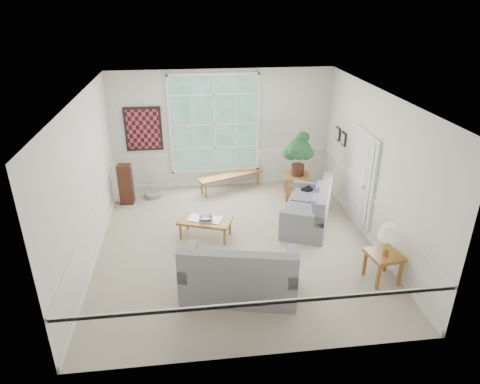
# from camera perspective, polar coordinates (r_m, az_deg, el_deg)

# --- Properties ---
(floor) EXTENTS (5.50, 6.00, 0.01)m
(floor) POSITION_cam_1_polar(r_m,az_deg,el_deg) (8.77, -0.49, -6.85)
(floor) COLOR #A69D88
(floor) RESTS_ON ground
(ceiling) EXTENTS (5.50, 6.00, 0.02)m
(ceiling) POSITION_cam_1_polar(r_m,az_deg,el_deg) (7.63, -0.58, 12.73)
(ceiling) COLOR white
(ceiling) RESTS_ON ground
(wall_back) EXTENTS (5.50, 0.02, 3.00)m
(wall_back) POSITION_cam_1_polar(r_m,az_deg,el_deg) (10.89, -2.35, 8.30)
(wall_back) COLOR silver
(wall_back) RESTS_ON ground
(wall_front) EXTENTS (5.50, 0.02, 3.00)m
(wall_front) POSITION_cam_1_polar(r_m,az_deg,el_deg) (5.46, 3.12, -9.86)
(wall_front) COLOR silver
(wall_front) RESTS_ON ground
(wall_left) EXTENTS (0.02, 6.00, 3.00)m
(wall_left) POSITION_cam_1_polar(r_m,az_deg,el_deg) (8.26, -19.86, 1.23)
(wall_left) COLOR silver
(wall_left) RESTS_ON ground
(wall_right) EXTENTS (0.02, 6.00, 3.00)m
(wall_right) POSITION_cam_1_polar(r_m,az_deg,el_deg) (8.80, 17.58, 3.01)
(wall_right) COLOR silver
(wall_right) RESTS_ON ground
(window_back) EXTENTS (2.30, 0.08, 2.40)m
(window_back) POSITION_cam_1_polar(r_m,az_deg,el_deg) (10.80, -3.42, 8.96)
(window_back) COLOR white
(window_back) RESTS_ON wall_back
(entry_door) EXTENTS (0.08, 0.90, 2.10)m
(entry_door) POSITION_cam_1_polar(r_m,az_deg,el_deg) (9.45, 15.60, 1.83)
(entry_door) COLOR white
(entry_door) RESTS_ON floor
(door_sidelight) EXTENTS (0.08, 0.26, 1.90)m
(door_sidelight) POSITION_cam_1_polar(r_m,az_deg,el_deg) (8.89, 17.14, 0.83)
(door_sidelight) COLOR white
(door_sidelight) RESTS_ON wall_right
(wall_art) EXTENTS (0.90, 0.06, 1.10)m
(wall_art) POSITION_cam_1_polar(r_m,az_deg,el_deg) (10.84, -12.77, 8.18)
(wall_art) COLOR maroon
(wall_art) RESTS_ON wall_back
(wall_frame_near) EXTENTS (0.04, 0.26, 0.32)m
(wall_frame_near) POSITION_cam_1_polar(r_m,az_deg,el_deg) (10.29, 13.59, 6.90)
(wall_frame_near) COLOR black
(wall_frame_near) RESTS_ON wall_right
(wall_frame_far) EXTENTS (0.04, 0.26, 0.32)m
(wall_frame_far) POSITION_cam_1_polar(r_m,az_deg,el_deg) (10.64, 12.88, 7.58)
(wall_frame_far) COLOR black
(wall_frame_far) RESTS_ON wall_right
(loveseat_right) EXTENTS (1.51, 1.96, 0.94)m
(loveseat_right) POSITION_cam_1_polar(r_m,az_deg,el_deg) (9.35, 8.96, -1.68)
(loveseat_right) COLOR gray
(loveseat_right) RESTS_ON floor
(loveseat_front) EXTENTS (2.05, 1.34, 1.02)m
(loveseat_front) POSITION_cam_1_polar(r_m,az_deg,el_deg) (7.17, -0.05, -9.98)
(loveseat_front) COLOR gray
(loveseat_front) RESTS_ON floor
(coffee_table) EXTENTS (1.20, 0.91, 0.40)m
(coffee_table) POSITION_cam_1_polar(r_m,az_deg,el_deg) (8.94, -4.63, -4.75)
(coffee_table) COLOR #925B24
(coffee_table) RESTS_ON floor
(pewter_bowl) EXTENTS (0.38, 0.38, 0.09)m
(pewter_bowl) POSITION_cam_1_polar(r_m,az_deg,el_deg) (8.82, -4.57, -3.39)
(pewter_bowl) COLOR #A5A5AA
(pewter_bowl) RESTS_ON coffee_table
(window_bench) EXTENTS (1.72, 0.98, 0.40)m
(window_bench) POSITION_cam_1_polar(r_m,az_deg,el_deg) (11.03, -1.27, 1.33)
(window_bench) COLOR #925B24
(window_bench) RESTS_ON floor
(end_table) EXTENTS (0.69, 0.69, 0.61)m
(end_table) POSITION_cam_1_polar(r_m,az_deg,el_deg) (10.62, 7.49, 0.75)
(end_table) COLOR #925B24
(end_table) RESTS_ON floor
(houseplant) EXTENTS (0.73, 0.73, 1.07)m
(houseplant) POSITION_cam_1_polar(r_m,az_deg,el_deg) (10.32, 7.82, 5.03)
(houseplant) COLOR #1E4F27
(houseplant) RESTS_ON end_table
(side_table) EXTENTS (0.62, 0.62, 0.55)m
(side_table) POSITION_cam_1_polar(r_m,az_deg,el_deg) (7.99, 18.45, -9.42)
(side_table) COLOR #925B24
(side_table) RESTS_ON floor
(table_lamp) EXTENTS (0.41, 0.41, 0.59)m
(table_lamp) POSITION_cam_1_polar(r_m,az_deg,el_deg) (7.64, 19.08, -6.12)
(table_lamp) COLOR white
(table_lamp) RESTS_ON side_table
(pet_bed) EXTENTS (0.48, 0.48, 0.13)m
(pet_bed) POSITION_cam_1_polar(r_m,az_deg,el_deg) (10.88, -11.55, -0.32)
(pet_bed) COLOR gray
(pet_bed) RESTS_ON floor
(floor_speaker) EXTENTS (0.33, 0.27, 0.99)m
(floor_speaker) POSITION_cam_1_polar(r_m,az_deg,el_deg) (10.52, -14.99, 1.00)
(floor_speaker) COLOR #3D1B11
(floor_speaker) RESTS_ON floor
(cat) EXTENTS (0.35, 0.35, 0.14)m
(cat) POSITION_cam_1_polar(r_m,az_deg,el_deg) (9.88, 8.89, 0.34)
(cat) COLOR black
(cat) RESTS_ON loveseat_right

